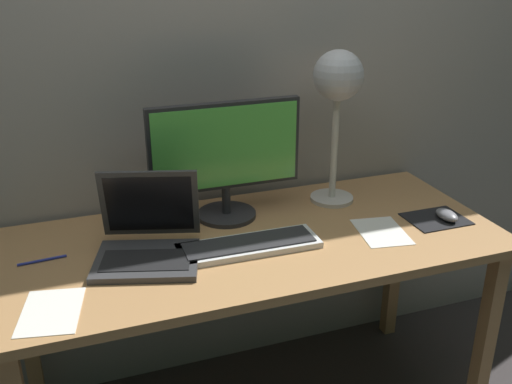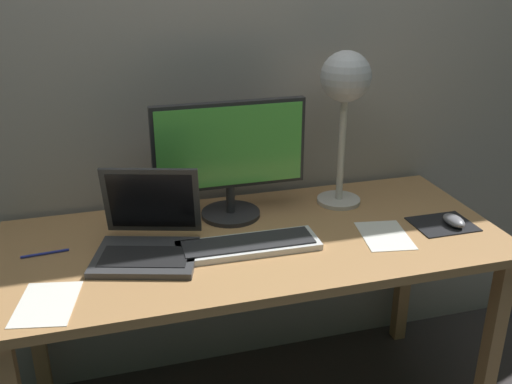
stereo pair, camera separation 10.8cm
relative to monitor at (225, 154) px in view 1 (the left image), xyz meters
The scene contains 11 objects.
back_wall 0.40m from the monitor, 80.69° to the left, with size 4.80×0.06×2.60m, color #A8A099.
desk 0.36m from the monitor, 78.86° to the right, with size 1.60×0.70×0.74m.
monitor is the anchor object (origin of this frame).
keyboard_main 0.33m from the monitor, 90.93° to the right, with size 0.44×0.15×0.03m.
laptop 0.38m from the monitor, 150.08° to the right, with size 0.37×0.36×0.25m.
desk_lamp 0.45m from the monitor, ahead, with size 0.17×0.17×0.55m.
mousepad 0.75m from the monitor, 21.59° to the right, with size 0.20×0.16×0.00m, color black.
mouse 0.78m from the monitor, 22.00° to the right, with size 0.06×0.10×0.03m, color slate.
paper_sheet_near_mouse 0.57m from the monitor, 32.76° to the right, with size 0.15×0.21×0.00m, color white.
paper_sheet_by_keyboard 0.75m from the monitor, 146.05° to the right, with size 0.15×0.21×0.00m, color white.
pen 0.66m from the monitor, 169.11° to the right, with size 0.01×0.01×0.14m, color #2633A5.
Camera 1 is at (-0.56, -1.58, 1.60)m, focal length 41.11 mm.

